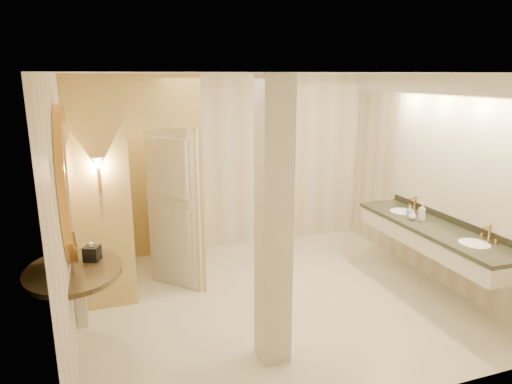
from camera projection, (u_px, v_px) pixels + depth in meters
floor at (275, 300)px, 5.61m from camera, size 4.50×4.50×0.00m
ceiling at (278, 73)px, 4.93m from camera, size 4.50×4.50×0.00m
wall_back at (229, 163)px, 7.10m from camera, size 4.50×0.02×2.70m
wall_front at (374, 257)px, 3.44m from camera, size 4.50×0.02×2.70m
wall_left at (68, 212)px, 4.56m from camera, size 0.02×4.00×2.70m
wall_right at (436, 180)px, 5.98m from camera, size 0.02×4.00×2.70m
toilet_closet at (166, 180)px, 5.78m from camera, size 1.50×1.55×2.70m
wall_sconce at (98, 165)px, 4.96m from camera, size 0.14×0.14×0.42m
vanity at (443, 166)px, 5.46m from camera, size 0.75×2.58×2.09m
console_shelf at (70, 221)px, 4.27m from camera, size 1.14×1.14×2.02m
pillar at (274, 226)px, 4.15m from camera, size 0.28×0.28×2.70m
tissue_box at (92, 253)px, 4.57m from camera, size 0.19×0.19×0.15m
toilet at (107, 246)px, 6.32m from camera, size 0.64×0.85×0.78m
soap_bottle_a at (410, 211)px, 5.99m from camera, size 0.08×0.08×0.15m
soap_bottle_b at (412, 215)px, 5.85m from camera, size 0.11×0.11×0.12m
soap_bottle_c at (422, 212)px, 5.80m from camera, size 0.12×0.12×0.23m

